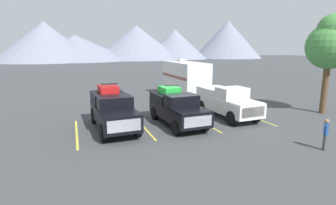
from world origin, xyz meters
TOP-DOWN VIEW (x-y plane):
  - ground_plane at (0.00, 0.00)m, footprint 240.00×240.00m
  - pickup_truck_a at (-3.77, -0.01)m, footprint 2.38×5.66m
  - pickup_truck_b at (0.19, -0.43)m, footprint 2.33×5.42m
  - pickup_truck_c at (4.17, 0.15)m, footprint 2.35×5.58m
  - lot_stripe_a at (-5.90, -0.35)m, footprint 0.12×5.50m
  - lot_stripe_b at (-1.97, -0.35)m, footprint 0.12×5.50m
  - lot_stripe_c at (1.97, -0.35)m, footprint 0.12×5.50m
  - lot_stripe_d at (5.90, -0.35)m, footprint 0.12×5.50m
  - camper_trailer_a at (4.26, 7.80)m, footprint 2.53×7.45m
  - person_a at (5.23, -6.96)m, footprint 0.28×0.29m
  - tree_a at (11.55, -1.37)m, footprint 3.23×3.23m
  - mountain_ridge at (-1.50, 91.24)m, footprint 149.29×43.10m

SIDE VIEW (x-z plane):
  - ground_plane at x=0.00m, z-range 0.00..0.00m
  - lot_stripe_a at x=-5.90m, z-range 0.00..0.01m
  - lot_stripe_b at x=-1.97m, z-range 0.00..0.01m
  - lot_stripe_c at x=1.97m, z-range 0.00..0.01m
  - lot_stripe_d at x=5.90m, z-range 0.00..0.01m
  - person_a at x=5.23m, z-range 0.12..1.65m
  - pickup_truck_b at x=0.19m, z-range -0.10..2.33m
  - pickup_truck_c at x=4.17m, z-range 0.04..2.21m
  - pickup_truck_a at x=-3.77m, z-range -0.11..2.53m
  - camper_trailer_a at x=4.26m, z-range 0.10..3.83m
  - tree_a at x=11.55m, z-range 1.55..8.70m
  - mountain_ridge at x=-1.50m, z-range -1.70..14.78m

